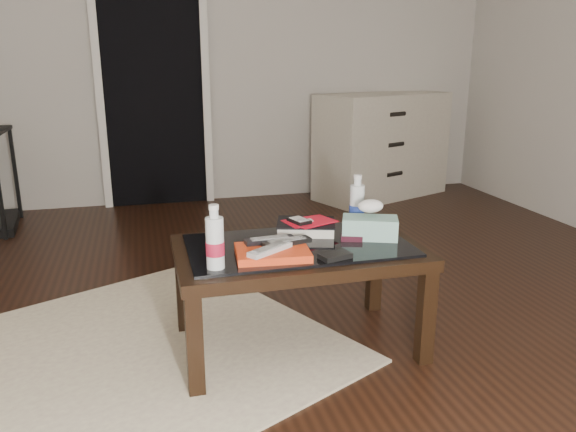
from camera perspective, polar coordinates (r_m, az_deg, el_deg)
The scene contains 17 objects.
ground at distance 2.65m, azimuth -1.56°, elevation -11.14°, with size 5.00×5.00×0.00m, color black.
doorway at distance 4.77m, azimuth -13.55°, elevation 13.30°, with size 0.90×0.08×2.07m.
coffee_table at distance 2.33m, azimuth 1.04°, elevation -4.37°, with size 1.00×0.60×0.46m.
rug at distance 2.44m, azimuth -20.38°, elevation -14.59°, with size 2.00×1.50×0.01m, color beige.
dresser at distance 5.03m, azimuth 9.54°, elevation 7.05°, with size 1.30×0.91×0.90m.
magazines at distance 2.17m, azimuth -1.60°, elevation -3.72°, with size 0.28×0.21×0.03m, color red.
remote_silver at distance 2.12m, azimuth -1.83°, elevation -3.38°, with size 0.20×0.05×0.02m, color silver.
remote_black_front at distance 2.21m, azimuth -0.12°, elevation -2.63°, with size 0.20×0.05×0.02m, color black.
remote_black_back at distance 2.23m, azimuth -1.88°, elevation -2.43°, with size 0.20×0.05×0.02m, color black.
textbook at distance 2.46m, azimuth 1.83°, elevation -1.12°, with size 0.25×0.20×0.05m, color black.
dvd_mailers at distance 2.45m, azimuth 1.93°, elevation -0.52°, with size 0.19×0.14×0.01m, color red.
ipod at distance 2.42m, azimuth 1.14°, elevation -0.45°, with size 0.06×0.10×0.02m, color black.
flip_phone at distance 2.36m, azimuth 6.48°, elevation -2.22°, with size 0.09×0.05×0.02m, color black.
wallet at distance 2.15m, azimuth 4.81°, elevation -4.04°, with size 0.12×0.07×0.02m, color black.
water_bottle_left at distance 2.03m, azimuth -7.45°, elevation -2.10°, with size 0.07×0.07×0.24m, color white.
water_bottle_right at distance 2.53m, azimuth 7.02°, elevation 1.53°, with size 0.07×0.07×0.24m, color white.
tissue_box at distance 2.40m, azimuth 8.31°, elevation -1.18°, with size 0.23×0.12×0.09m, color #227E6E.
Camera 1 is at (-0.53, -2.30, 1.20)m, focal length 35.00 mm.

